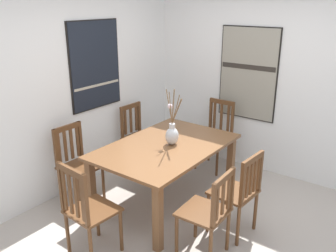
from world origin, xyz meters
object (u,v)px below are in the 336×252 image
(chair_5, at_px, (77,163))
(chair_2, at_px, (138,135))
(chair_4, at_px, (87,209))
(painting_on_side_wall, at_px, (248,74))
(chair_3, at_px, (208,212))
(painting_on_back_wall, at_px, (95,65))
(chair_0, at_px, (238,191))
(centerpiece_vase, at_px, (172,134))
(dining_table, at_px, (166,153))
(chair_1, at_px, (216,134))

(chair_5, bearing_deg, chair_2, 1.71)
(chair_4, xyz_separation_m, chair_5, (0.61, 0.87, -0.01))
(chair_4, bearing_deg, painting_on_side_wall, -5.81)
(chair_2, height_order, painting_on_side_wall, painting_on_side_wall)
(chair_3, relative_size, painting_on_back_wall, 0.80)
(chair_0, xyz_separation_m, painting_on_back_wall, (0.11, 2.14, 1.05))
(chair_5, bearing_deg, chair_0, -73.42)
(painting_on_back_wall, bearing_deg, chair_0, -92.84)
(chair_3, bearing_deg, painting_on_side_wall, 16.78)
(chair_0, height_order, chair_3, chair_0)
(centerpiece_vase, distance_m, chair_0, 0.99)
(chair_5, bearing_deg, painting_on_side_wall, -28.35)
(centerpiece_vase, relative_size, chair_2, 0.75)
(chair_4, relative_size, painting_on_back_wall, 0.87)
(centerpiece_vase, height_order, chair_3, centerpiece_vase)
(centerpiece_vase, height_order, chair_5, centerpiece_vase)
(chair_2, relative_size, chair_3, 1.04)
(painting_on_back_wall, bearing_deg, chair_5, -155.53)
(chair_4, distance_m, chair_5, 1.06)
(dining_table, distance_m, chair_5, 1.08)
(dining_table, relative_size, painting_on_back_wall, 1.48)
(chair_5, xyz_separation_m, painting_on_side_wall, (2.13, -1.15, 0.87))
(chair_0, relative_size, chair_1, 0.93)
(centerpiece_vase, height_order, chair_4, centerpiece_vase)
(dining_table, xyz_separation_m, centerpiece_vase, (0.06, -0.04, 0.24))
(centerpiece_vase, bearing_deg, painting_on_side_wall, -8.21)
(centerpiece_vase, relative_size, chair_0, 0.76)
(chair_4, bearing_deg, chair_1, 0.12)
(centerpiece_vase, relative_size, chair_4, 0.72)
(centerpiece_vase, height_order, chair_1, centerpiece_vase)
(chair_3, bearing_deg, chair_2, 58.94)
(chair_1, bearing_deg, painting_on_side_wall, -41.41)
(chair_3, distance_m, painting_on_side_wall, 2.35)
(chair_3, relative_size, chair_4, 0.92)
(chair_1, bearing_deg, painting_on_back_wall, 134.82)
(chair_3, distance_m, chair_5, 1.78)
(chair_1, relative_size, chair_5, 1.05)
(centerpiece_vase, distance_m, painting_on_side_wall, 1.58)
(chair_4, distance_m, painting_on_back_wall, 2.01)
(dining_table, relative_size, painting_on_side_wall, 1.31)
(chair_2, bearing_deg, painting_on_back_wall, 151.87)
(centerpiece_vase, bearing_deg, chair_5, 124.37)
(dining_table, height_order, chair_4, chair_4)
(painting_on_back_wall, xyz_separation_m, painting_on_side_wall, (1.48, -1.45, -0.17))
(chair_1, relative_size, painting_on_side_wall, 0.78)
(chair_1, bearing_deg, chair_0, -142.35)
(painting_on_side_wall, bearing_deg, chair_4, 174.19)
(chair_2, distance_m, painting_on_side_wall, 1.78)
(chair_0, height_order, painting_on_side_wall, painting_on_side_wall)
(chair_1, distance_m, painting_on_side_wall, 0.97)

